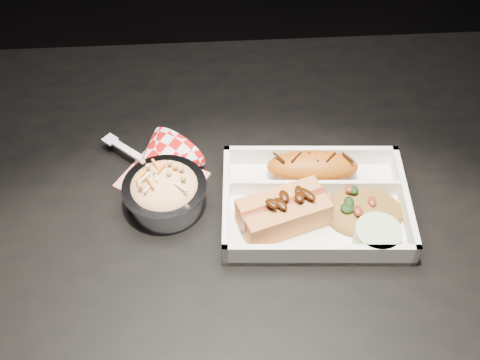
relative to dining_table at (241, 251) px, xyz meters
name	(u,v)px	position (x,y,z in m)	size (l,w,h in m)	color
dining_table	(241,251)	(0.00, 0.00, 0.00)	(1.20, 0.80, 0.75)	black
food_tray	(314,206)	(0.10, 0.00, 0.10)	(0.26, 0.20, 0.04)	white
fried_pastry	(312,167)	(0.10, 0.05, 0.12)	(0.13, 0.05, 0.04)	#B25711
hotdog	(283,210)	(0.05, -0.02, 0.12)	(0.13, 0.09, 0.06)	#CB8145
fried_rice_mound	(364,206)	(0.17, -0.02, 0.11)	(0.11, 0.09, 0.03)	olive
cupcake_liner	(377,237)	(0.17, -0.07, 0.11)	(0.06, 0.06, 0.03)	#B4CE9C
foil_coleslaw_cup	(165,191)	(-0.10, 0.02, 0.12)	(0.11, 0.11, 0.07)	silver
napkin_fork	(154,168)	(-0.12, 0.08, 0.11)	(0.16, 0.15, 0.10)	red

